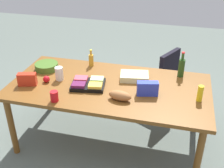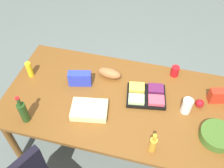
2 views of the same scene
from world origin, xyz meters
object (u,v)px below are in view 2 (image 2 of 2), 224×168
Objects in this scene: dressing_bottle at (153,144)px; bread_loaf at (110,73)px; chip_bag_blue at (80,79)px; salad_bowl at (217,135)px; sheet_cake at (89,110)px; mustard_bottle at (29,69)px; wine_bottle at (23,112)px; conference_table at (121,105)px; chip_bag_red at (220,96)px; apple_red at (200,103)px; fruit_platter at (146,95)px; red_solo_cup at (175,71)px; mayo_jar at (187,106)px.

dressing_bottle reaches higher than bread_loaf.
chip_bag_blue is 0.78× the size of salad_bowl.
sheet_cake is 1.88× the size of mustard_bottle.
chip_bag_blue is (0.32, 0.52, -0.04)m from wine_bottle.
conference_table is at bearing -12.84° from chip_bag_blue.
wine_bottle is 1.38× the size of chip_bag_blue.
chip_bag_red is at bearing 50.75° from dressing_bottle.
apple_red is at bearing 115.37° from salad_bowl.
red_solo_cup is at bearing 57.30° from fruit_platter.
wine_bottle is 1.08× the size of salad_bowl.
fruit_platter is 0.44m from bread_loaf.
conference_table is at bearing -178.32° from mayo_jar.
wine_bottle is at bearing -157.70° from sheet_cake.
dressing_bottle reaches higher than salad_bowl.
conference_table is 5.52× the size of fruit_platter.
mayo_jar reaches higher than conference_table.
red_solo_cup is (0.23, 0.36, 0.02)m from fruit_platter.
wine_bottle is 0.95× the size of sheet_cake.
wine_bottle reaches higher than conference_table.
apple_red is at bearing -53.34° from red_solo_cup.
mayo_jar is 0.45m from red_solo_cup.
fruit_platter is 3.64× the size of red_solo_cup.
dressing_bottle is 0.76× the size of salad_bowl.
dressing_bottle is 1.41m from mustard_bottle.
chip_bag_red is (0.88, 0.22, 0.14)m from conference_table.
apple_red reaches higher than fruit_platter.
chip_bag_red is (0.03, 0.41, 0.03)m from salad_bowl.
wine_bottle is 1.95× the size of mayo_jar.
chip_bag_blue reaches higher than sheet_cake.
red_solo_cup reaches higher than apple_red.
mayo_jar is at bearing 15.11° from sheet_cake.
dressing_bottle is (0.35, -0.43, 0.15)m from conference_table.
apple_red is (-0.17, -0.11, -0.03)m from chip_bag_red.
wine_bottle is at bearing -162.07° from mayo_jar.
conference_table is 20.06× the size of red_solo_cup.
chip_bag_blue reaches higher than fruit_platter.
bread_loaf is at bearing 169.91° from apple_red.
chip_bag_blue is at bearing 58.24° from wine_bottle.
mayo_jar is (0.37, -0.07, 0.05)m from fruit_platter.
conference_table is 14.16× the size of mayo_jar.
fruit_platter is (0.65, -0.01, -0.04)m from chip_bag_blue.
mustard_bottle is at bearing 112.17° from wine_bottle.
sheet_cake is 1.60× the size of chip_bag_red.
mayo_jar is at bearing -4.62° from chip_bag_blue.
conference_table is 0.57m from dressing_bottle.
bread_loaf is (-0.89, 0.16, 0.01)m from apple_red.
mustard_bottle is at bearing -166.90° from bread_loaf.
red_solo_cup is at bearing 107.29° from mayo_jar.
salad_bowl is (1.81, -0.28, -0.05)m from mustard_bottle.
wine_bottle reaches higher than mustard_bottle.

